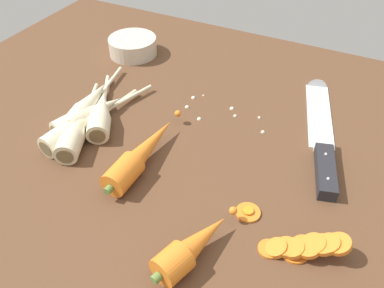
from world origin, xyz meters
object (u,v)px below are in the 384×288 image
at_px(chefs_knife, 321,126).
at_px(parsnip_front, 101,113).
at_px(whole_carrot, 141,154).
at_px(parsnip_mid_right, 89,105).
at_px(parsnip_mid_left, 77,128).
at_px(parsnip_back, 90,115).
at_px(whole_carrot_second, 192,247).
at_px(carrot_slice_stack, 305,246).
at_px(prep_bowl, 133,46).
at_px(carrot_slice_stray_mid, 248,212).
at_px(carrot_slice_stray_near, 295,250).
at_px(parsnip_outer, 78,126).

xyz_separation_m(chefs_knife, parsnip_front, (-0.37, -0.16, 0.01)).
xyz_separation_m(whole_carrot, parsnip_mid_right, (-0.16, 0.07, -0.00)).
bearing_deg(parsnip_mid_left, parsnip_back, 94.79).
xyz_separation_m(whole_carrot_second, carrot_slice_stack, (0.13, 0.07, -0.01)).
distance_m(parsnip_front, prep_bowl, 0.26).
bearing_deg(whole_carrot, carrot_slice_stack, -10.09).
bearing_deg(carrot_slice_stray_mid, parsnip_front, 165.27).
bearing_deg(prep_bowl, chefs_knife, -10.50).
xyz_separation_m(chefs_knife, parsnip_mid_left, (-0.38, -0.22, 0.01)).
bearing_deg(whole_carrot_second, whole_carrot, 141.45).
bearing_deg(carrot_slice_stray_near, parsnip_mid_right, 163.55).
distance_m(whole_carrot, carrot_slice_stray_mid, 0.19).
bearing_deg(carrot_slice_stack, parsnip_outer, 171.28).
bearing_deg(chefs_knife, parsnip_back, -155.60).
relative_size(carrot_slice_stray_near, prep_bowl, 0.35).
bearing_deg(whole_carrot_second, parsnip_mid_left, 155.86).
bearing_deg(parsnip_mid_left, whole_carrot_second, -24.14).
relative_size(parsnip_front, carrot_slice_stack, 1.69).
height_order(carrot_slice_stack, carrot_slice_stray_near, carrot_slice_stack).
distance_m(chefs_knife, carrot_slice_stray_near, 0.28).
xyz_separation_m(parsnip_mid_left, parsnip_mid_right, (-0.02, 0.07, -0.00)).
bearing_deg(prep_bowl, carrot_slice_stray_near, -36.69).
distance_m(chefs_knife, parsnip_back, 0.42).
bearing_deg(parsnip_outer, parsnip_mid_right, 111.66).
xyz_separation_m(whole_carrot, parsnip_outer, (-0.14, 0.01, -0.00)).
bearing_deg(prep_bowl, parsnip_mid_right, -77.19).
bearing_deg(parsnip_mid_right, parsnip_outer, -68.34).
bearing_deg(carrot_slice_stack, whole_carrot, 169.91).
relative_size(parsnip_mid_right, parsnip_back, 1.05).
xyz_separation_m(chefs_knife, carrot_slice_stray_near, (0.03, -0.28, -0.00)).
xyz_separation_m(carrot_slice_stray_near, prep_bowl, (-0.49, 0.36, 0.02)).
relative_size(whole_carrot, parsnip_outer, 0.98).
relative_size(whole_carrot, parsnip_front, 1.17).
relative_size(whole_carrot_second, parsnip_back, 0.69).
relative_size(parsnip_mid_right, carrot_slice_stray_near, 5.89).
bearing_deg(parsnip_front, parsnip_outer, -103.50).
bearing_deg(chefs_knife, carrot_slice_stray_mid, -101.28).
distance_m(parsnip_mid_left, parsnip_back, 0.04).
bearing_deg(carrot_slice_stray_near, whole_carrot, 168.72).
height_order(chefs_knife, carrot_slice_stray_mid, chefs_knife).
relative_size(parsnip_front, parsnip_back, 0.87).
bearing_deg(whole_carrot_second, parsnip_outer, 154.97).
height_order(parsnip_back, prep_bowl, same).
relative_size(whole_carrot, whole_carrot_second, 1.48).
height_order(chefs_knife, parsnip_mid_right, parsnip_mid_right).
relative_size(carrot_slice_stack, carrot_slice_stray_near, 2.89).
xyz_separation_m(parsnip_front, parsnip_mid_right, (-0.04, 0.01, -0.00)).
distance_m(carrot_slice_stray_near, carrot_slice_stray_mid, 0.09).
distance_m(chefs_knife, carrot_slice_stack, 0.28).
bearing_deg(whole_carrot_second, chefs_knife, 75.49).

